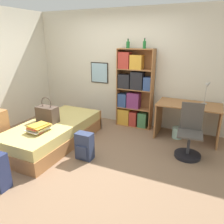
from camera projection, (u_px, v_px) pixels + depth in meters
name	position (u px, v px, depth m)	size (l,w,h in m)	color
ground_plane	(87.00, 151.00, 4.02)	(14.00, 14.00, 0.00)	#84664C
wall_back	(123.00, 68.00, 5.07)	(10.00, 0.09, 2.60)	beige
bed	(54.00, 133.00, 4.26)	(1.00, 2.08, 0.44)	#A36B3D
handbag	(47.00, 114.00, 4.16)	(0.40, 0.22, 0.49)	#47382D
book_stack_on_bed	(39.00, 128.00, 3.75)	(0.33, 0.40, 0.14)	#99894C
bookcase	(133.00, 91.00, 4.93)	(0.81, 0.28, 1.76)	#A36B3D
bottle_green	(128.00, 45.00, 4.66)	(0.08, 0.08, 0.20)	#1E6B2D
bottle_brown	(144.00, 45.00, 4.50)	(0.07, 0.07, 0.21)	#1E6B2D
desk	(188.00, 115.00, 4.37)	(1.21, 0.66, 0.73)	#A36B3D
desk_lamp	(208.00, 88.00, 4.19)	(0.15, 0.10, 0.48)	#ADA89E
desk_chair	(189.00, 140.00, 3.76)	(0.45, 0.45, 0.93)	black
backpack	(84.00, 146.00, 3.69)	(0.29, 0.21, 0.47)	#2D3856
waste_bin	(177.00, 133.00, 4.50)	(0.21, 0.21, 0.23)	#99C1B2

